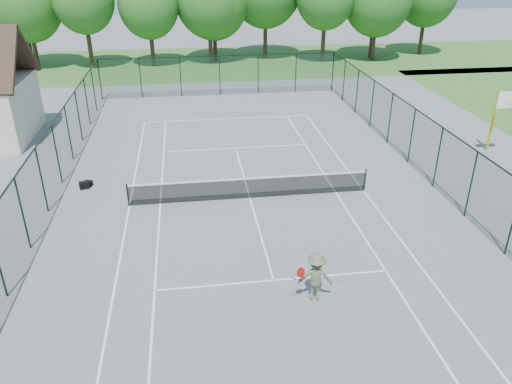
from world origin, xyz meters
TOP-DOWN VIEW (x-y plane):
  - ground at (0.00, 0.00)m, footprint 140.00×140.00m
  - grass_far at (0.00, 30.00)m, footprint 80.00×16.00m
  - court_lines at (0.00, 0.00)m, footprint 11.05×23.85m
  - tennis_net at (0.00, 0.00)m, footprint 11.08×0.08m
  - fence_enclosure at (0.00, 0.00)m, footprint 18.05×36.05m
  - basketball_goal at (14.24, 3.61)m, footprint 1.20×1.43m
  - sports_bag_a at (-7.78, 2.13)m, footprint 0.52×0.42m
  - sports_bag_b at (-7.62, 2.42)m, footprint 0.39×0.30m
  - tennis_player at (1.17, -7.55)m, footprint 1.99×0.86m

SIDE VIEW (x-z plane):
  - ground at x=0.00m, z-range 0.00..0.00m
  - court_lines at x=0.00m, z-range 0.00..0.01m
  - grass_far at x=0.00m, z-range 0.00..0.01m
  - sports_bag_b at x=-7.62m, z-range 0.00..0.27m
  - sports_bag_a at x=-7.78m, z-range 0.00..0.36m
  - tennis_net at x=0.00m, z-range 0.03..1.13m
  - tennis_player at x=1.17m, z-range 0.00..1.73m
  - fence_enclosure at x=0.00m, z-range 0.05..3.07m
  - basketball_goal at x=14.24m, z-range 0.74..4.39m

